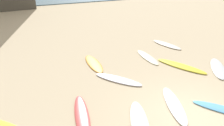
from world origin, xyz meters
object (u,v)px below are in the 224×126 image
(surfboard_4, at_px, (167,45))
(surfboard_8, at_px, (218,68))
(surfboard_1, at_px, (181,66))
(surfboard_10, at_px, (174,105))
(surfboard_6, at_px, (94,64))
(surfboard_3, at_px, (82,116))
(surfboard_7, at_px, (148,57))
(surfboard_0, at_px, (118,79))
(surfboard_2, at_px, (140,124))

(surfboard_4, distance_m, surfboard_8, 3.56)
(surfboard_1, xyz_separation_m, surfboard_10, (-2.09, -2.61, -0.00))
(surfboard_1, relative_size, surfboard_6, 1.16)
(surfboard_1, distance_m, surfboard_4, 2.86)
(surfboard_6, distance_m, surfboard_8, 5.94)
(surfboard_3, relative_size, surfboard_7, 1.25)
(surfboard_4, distance_m, surfboard_10, 6.10)
(surfboard_0, height_order, surfboard_4, same)
(surfboard_4, bearing_deg, surfboard_2, -147.85)
(surfboard_0, relative_size, surfboard_3, 0.87)
(surfboard_2, bearing_deg, surfboard_1, 58.18)
(surfboard_6, height_order, surfboard_10, surfboard_10)
(surfboard_0, bearing_deg, surfboard_2, 40.30)
(surfboard_0, distance_m, surfboard_2, 2.99)
(surfboard_8, distance_m, surfboard_10, 4.04)
(surfboard_1, relative_size, surfboard_3, 0.99)
(surfboard_3, bearing_deg, surfboard_7, 47.13)
(surfboard_0, distance_m, surfboard_6, 1.98)
(surfboard_0, distance_m, surfboard_7, 2.86)
(surfboard_0, relative_size, surfboard_2, 0.88)
(surfboard_2, height_order, surfboard_7, surfboard_2)
(surfboard_0, relative_size, surfboard_1, 0.88)
(surfboard_2, height_order, surfboard_6, surfboard_2)
(surfboard_2, relative_size, surfboard_10, 1.06)
(surfboard_6, distance_m, surfboard_10, 4.68)
(surfboard_8, bearing_deg, surfboard_7, 170.94)
(surfboard_2, xyz_separation_m, surfboard_7, (2.71, 4.64, -0.01))
(surfboard_0, height_order, surfboard_6, surfboard_0)
(surfboard_0, height_order, surfboard_3, surfboard_0)
(surfboard_2, height_order, surfboard_4, surfboard_2)
(surfboard_3, bearing_deg, surfboard_6, 75.98)
(surfboard_3, height_order, surfboard_7, surfboard_3)
(surfboard_3, relative_size, surfboard_4, 1.26)
(surfboard_0, relative_size, surfboard_7, 1.09)
(surfboard_10, bearing_deg, surfboard_3, -172.47)
(surfboard_8, bearing_deg, surfboard_10, -120.02)
(surfboard_4, height_order, surfboard_7, surfboard_4)
(surfboard_0, height_order, surfboard_1, surfboard_1)
(surfboard_8, bearing_deg, surfboard_4, 133.19)
(surfboard_2, distance_m, surfboard_4, 7.46)
(surfboard_7, bearing_deg, surfboard_1, 122.16)
(surfboard_10, bearing_deg, surfboard_8, 43.08)
(surfboard_10, bearing_deg, surfboard_7, 91.55)
(surfboard_0, xyz_separation_m, surfboard_4, (4.21, 2.90, -0.00))
(surfboard_2, bearing_deg, surfboard_4, 69.91)
(surfboard_2, distance_m, surfboard_6, 4.86)
(surfboard_6, bearing_deg, surfboard_4, -169.98)
(surfboard_6, bearing_deg, surfboard_7, 173.85)
(surfboard_4, bearing_deg, surfboard_1, -127.60)
(surfboard_1, bearing_deg, surfboard_10, 21.27)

